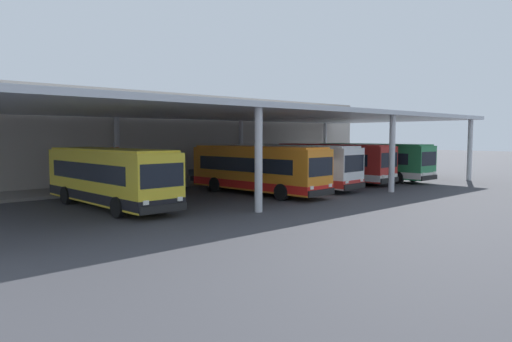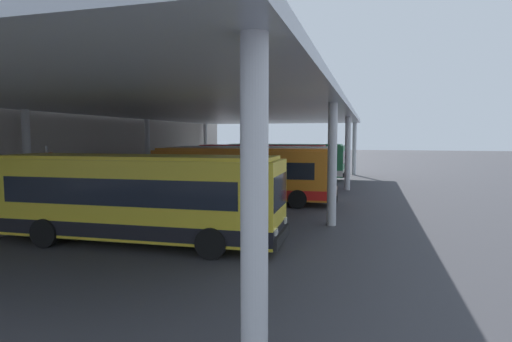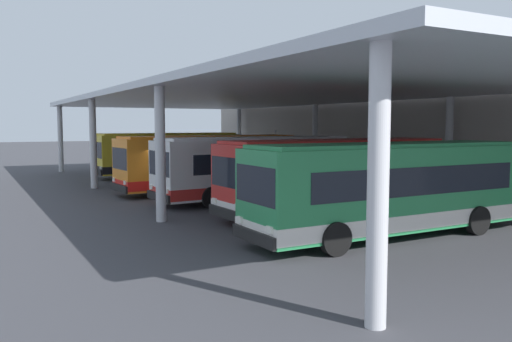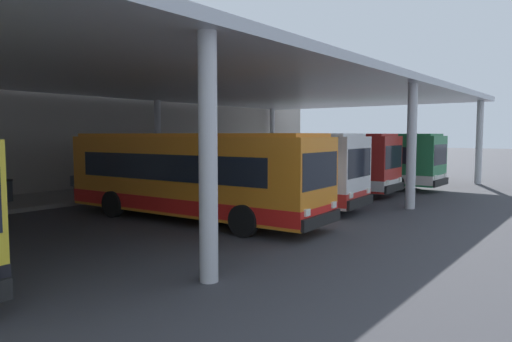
# 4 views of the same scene
# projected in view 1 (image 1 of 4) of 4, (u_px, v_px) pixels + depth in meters

# --- Properties ---
(ground_plane) EXTENTS (200.00, 200.00, 0.00)m
(ground_plane) POSITION_uv_depth(u_px,v_px,m) (304.00, 196.00, 29.11)
(ground_plane) COLOR #3D3D42
(platform_kerb) EXTENTS (42.00, 4.50, 0.18)m
(platform_kerb) POSITION_uv_depth(u_px,v_px,m) (198.00, 181.00, 37.81)
(platform_kerb) COLOR gray
(platform_kerb) RESTS_ON ground
(station_building_facade) EXTENTS (48.00, 1.60, 7.51)m
(station_building_facade) POSITION_uv_depth(u_px,v_px,m) (176.00, 137.00, 39.94)
(station_building_facade) COLOR #ADA399
(station_building_facade) RESTS_ON ground
(canopy_shelter) EXTENTS (40.00, 17.00, 5.55)m
(canopy_shelter) POSITION_uv_depth(u_px,v_px,m) (247.00, 115.00, 32.78)
(canopy_shelter) COLOR silver
(canopy_shelter) RESTS_ON ground
(bus_nearest_bay) EXTENTS (2.99, 10.61, 3.17)m
(bus_nearest_bay) POSITION_uv_depth(u_px,v_px,m) (109.00, 177.00, 24.49)
(bus_nearest_bay) COLOR yellow
(bus_nearest_bay) RESTS_ON ground
(bus_second_bay) EXTENTS (3.16, 10.66, 3.17)m
(bus_second_bay) POSITION_uv_depth(u_px,v_px,m) (257.00, 169.00, 30.26)
(bus_second_bay) COLOR orange
(bus_second_bay) RESTS_ON ground
(bus_middle_bay) EXTENTS (3.22, 10.67, 3.17)m
(bus_middle_bay) POSITION_uv_depth(u_px,v_px,m) (293.00, 166.00, 33.55)
(bus_middle_bay) COLOR white
(bus_middle_bay) RESTS_ON ground
(bus_far_bay) EXTENTS (2.98, 10.61, 3.17)m
(bus_far_bay) POSITION_uv_depth(u_px,v_px,m) (332.00, 162.00, 37.81)
(bus_far_bay) COLOR red
(bus_far_bay) RESTS_ON ground
(bus_departing) EXTENTS (2.73, 10.53, 3.17)m
(bus_departing) POSITION_uv_depth(u_px,v_px,m) (372.00, 161.00, 39.89)
(bus_departing) COLOR #28844C
(bus_departing) RESTS_ON ground
(bench_waiting) EXTENTS (1.80, 0.45, 0.92)m
(bench_waiting) POSITION_uv_depth(u_px,v_px,m) (199.00, 174.00, 37.91)
(bench_waiting) COLOR #4C515B
(bench_waiting) RESTS_ON platform_kerb
(trash_bin) EXTENTS (0.52, 0.52, 0.98)m
(trash_bin) POSITION_uv_depth(u_px,v_px,m) (156.00, 177.00, 35.35)
(trash_bin) COLOR #33383D
(trash_bin) RESTS_ON platform_kerb
(banner_sign) EXTENTS (0.70, 0.12, 3.20)m
(banner_sign) POSITION_uv_depth(u_px,v_px,m) (115.00, 163.00, 32.01)
(banner_sign) COLOR #B2B2B7
(banner_sign) RESTS_ON platform_kerb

